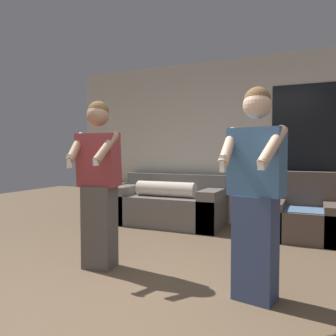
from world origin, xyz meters
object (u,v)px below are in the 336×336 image
object	(u,v)px
couch	(169,205)
armchair	(303,217)
side_table	(114,188)
person_right	(256,192)
person_left	(99,183)

from	to	relation	value
couch	armchair	distance (m)	2.04
armchair	side_table	xyz separation A→B (m)	(-3.21, 0.23, 0.23)
couch	person_right	xyz separation A→B (m)	(1.74, -2.25, 0.55)
couch	armchair	xyz separation A→B (m)	(2.04, -0.06, -0.02)
armchair	person_right	size ratio (longest dim) A/B	0.53
armchair	side_table	size ratio (longest dim) A/B	1.17
couch	side_table	bearing A→B (deg)	171.61
person_left	couch	bearing A→B (deg)	94.32
couch	person_right	bearing A→B (deg)	-52.30
side_table	couch	bearing A→B (deg)	-8.39
person_left	person_right	bearing A→B (deg)	-3.61
couch	person_left	size ratio (longest dim) A/B	1.05
armchair	couch	bearing A→B (deg)	178.42
armchair	side_table	world-z (taller)	armchair
armchair	side_table	bearing A→B (deg)	175.92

